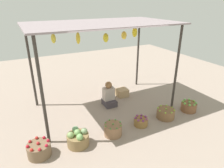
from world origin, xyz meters
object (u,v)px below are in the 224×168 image
Objects in this scene: vendor_person at (109,96)px; basket_purple_onions at (141,122)px; basket_limes at (166,113)px; wooden_crate_stacked_rear at (122,92)px; wooden_crate_near_vendor at (122,92)px; basket_green_apples at (189,106)px; basket_red_apples at (39,149)px; basket_cabbages at (78,138)px; basket_green_chilies at (113,130)px.

basket_purple_onions is (0.26, -1.38, -0.19)m from vendor_person.
basket_purple_onions is 0.73× the size of basket_limes.
vendor_person is 2.17× the size of wooden_crate_stacked_rear.
wooden_crate_near_vendor is (0.44, 1.80, 0.00)m from basket_purple_onions.
basket_green_apples reaches higher than basket_purple_onions.
wooden_crate_near_vendor is 0.05m from wooden_crate_stacked_rear.
basket_red_apples reaches higher than wooden_crate_near_vendor.
basket_red_apples is at bearing -149.98° from vendor_person.
vendor_person is 1.60× the size of basket_red_apples.
basket_purple_onions is 1.80m from wooden_crate_stacked_rear.
basket_limes is at bearing -0.41° from basket_purple_onions.
basket_red_apples is at bearing -149.79° from wooden_crate_near_vendor.
basket_red_apples is 1.21× the size of wooden_crate_near_vendor.
vendor_person is 2.15× the size of basket_purple_onions.
vendor_person is at bearing 43.41° from basket_cabbages.
basket_red_apples is 1.35× the size of basket_purple_onions.
basket_green_chilies is at bearing -179.84° from basket_green_apples.
basket_purple_onions is at bearing -103.85° from wooden_crate_near_vendor.
basket_red_apples is 0.84m from basket_cabbages.
wooden_crate_stacked_rear reaches higher than wooden_crate_near_vendor.
vendor_person is at bearing 30.02° from basket_red_apples.
basket_green_chilies is at bearing -112.36° from vendor_person.
vendor_person is at bearing 144.44° from basket_green_apples.
basket_cabbages is at bearing 178.01° from basket_green_chilies.
wooden_crate_stacked_rear is (0.43, 1.75, 0.01)m from basket_purple_onions.
basket_purple_onions is 0.90× the size of wooden_crate_near_vendor.
basket_green_apples is (1.70, -0.02, 0.03)m from basket_purple_onions.
vendor_person reaches higher than wooden_crate_stacked_rear.
basket_limes is 1.85m from wooden_crate_near_vendor.
basket_cabbages is at bearing -136.59° from vendor_person.
basket_cabbages is 1.11× the size of basket_green_apples.
basket_purple_onions is at bearing 179.31° from basket_green_apples.
wooden_crate_stacked_rear is (-0.40, 1.75, -0.01)m from basket_limes.
basket_green_chilies reaches higher than basket_limes.
basket_cabbages reaches higher than basket_green_apples.
vendor_person is 1.80× the size of basket_green_chilies.
vendor_person is 2.65m from basket_red_apples.
basket_purple_onions is 1.70m from basket_green_apples.
wooden_crate_near_vendor is (2.99, 1.74, -0.04)m from basket_red_apples.
basket_red_apples reaches higher than basket_purple_onions.
basket_purple_onions is 1.01× the size of wooden_crate_stacked_rear.
basket_limes is at bearing -77.19° from wooden_crate_stacked_rear.
wooden_crate_stacked_rear is (1.27, 1.78, -0.03)m from basket_green_chilies.
basket_red_apples is 1.13× the size of basket_green_chilies.
basket_green_apples is (3.41, -0.02, -0.04)m from basket_cabbages.
vendor_person is 0.84m from wooden_crate_near_vendor.
basket_cabbages reaches higher than basket_red_apples.
basket_green_chilies is 1.20× the size of wooden_crate_stacked_rear.
basket_cabbages is 1.37× the size of basket_purple_onions.
vendor_person is 2.01m from basket_cabbages.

